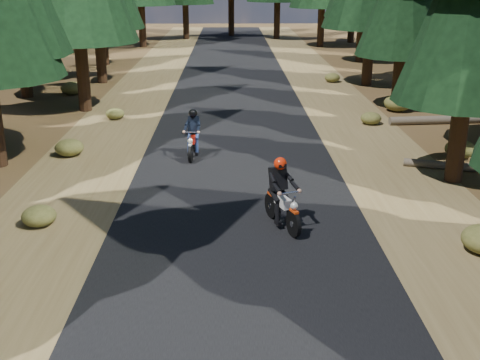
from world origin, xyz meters
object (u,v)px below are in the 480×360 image
(rider_lead, at_px, (282,205))
(rider_follow, at_px, (193,142))
(log_near, at_px, (462,119))
(log_far, at_px, (479,168))

(rider_lead, bearing_deg, rider_follow, -87.57)
(log_near, distance_m, rider_follow, 11.13)
(log_near, bearing_deg, rider_follow, -161.81)
(rider_lead, bearing_deg, log_near, -148.72)
(log_far, xyz_separation_m, rider_lead, (-6.14, -3.92, 0.43))
(log_far, relative_size, rider_lead, 2.27)
(log_near, height_order, log_far, log_near)
(rider_follow, bearing_deg, log_far, 173.86)
(log_near, distance_m, log_far, 6.29)
(rider_follow, bearing_deg, rider_lead, 117.82)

